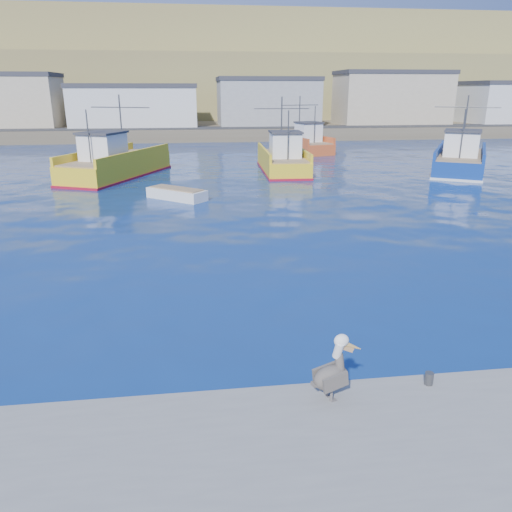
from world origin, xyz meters
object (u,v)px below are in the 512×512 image
Objects in this scene: trawler_blue at (460,160)px; boat_orange at (304,143)px; trawler_yellow_a at (115,164)px; trawler_yellow_b at (283,160)px; pelican at (333,372)px; skiff_mid at (177,195)px.

trawler_blue is 1.20× the size of boat_orange.
boat_orange is at bearing 122.95° from trawler_blue.
trawler_yellow_a is 24.44m from boat_orange.
pelican is (-5.24, -34.49, 0.16)m from trawler_yellow_b.
trawler_yellow_b reaches higher than skiff_mid.
pelican reaches higher than skiff_mid.
boat_orange is (-10.42, 16.07, 0.03)m from trawler_blue.
boat_orange is (19.26, 15.05, -0.00)m from trawler_yellow_a.
trawler_blue is 19.15m from boat_orange.
boat_orange is 28.25m from skiff_mid.
skiff_mid is 24.24m from pelican.
trawler_yellow_b is 6.89× the size of pelican.
trawler_yellow_b is 1.08× the size of boat_orange.
skiff_mid is (-24.49, -8.41, -0.75)m from trawler_blue.
trawler_blue is 25.90m from skiff_mid.
boat_orange reaches higher than skiff_mid.
trawler_yellow_a is at bearing -141.98° from boat_orange.
boat_orange is (4.99, 13.91, 0.08)m from trawler_yellow_b.
trawler_blue is (29.67, -1.02, -0.03)m from trawler_yellow_a.
boat_orange is at bearing 70.28° from trawler_yellow_b.
pelican is at bearing -122.56° from trawler_blue.
skiff_mid is at bearing -130.67° from trawler_yellow_b.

